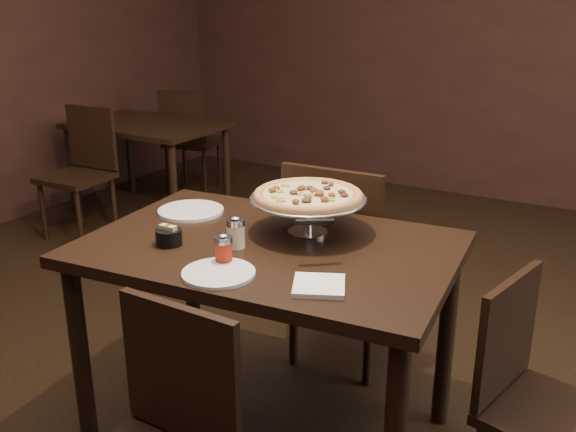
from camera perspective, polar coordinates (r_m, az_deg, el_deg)
The scene contains 15 objects.
room at distance 2.26m, azimuth -0.54°, elevation 12.64°, with size 6.04×7.04×2.84m.
dining_table at distance 2.33m, azimuth -1.69°, elevation -4.91°, with size 1.38×0.99×0.82m.
background_table at distance 5.13m, azimuth -12.41°, elevation 7.05°, with size 1.14×0.76×0.72m.
pizza_stand at distance 2.34m, azimuth 1.79°, elevation 1.81°, with size 0.43×0.43×0.18m.
parmesan_shaker at distance 2.24m, azimuth -4.68°, elevation -1.49°, with size 0.07×0.07×0.12m.
pepper_flake_shaker at distance 2.11m, azimuth -5.75°, elevation -2.98°, with size 0.06×0.06×0.11m.
packet_caddy at distance 2.30m, azimuth -10.56°, elevation -1.80°, with size 0.09×0.09×0.07m.
napkin_stack at distance 1.95m, azimuth 2.77°, elevation -6.21°, with size 0.15×0.15×0.02m, color white.
plate_left at distance 2.64m, azimuth -8.63°, elevation 0.46°, with size 0.27×0.27×0.01m, color white.
plate_near at distance 2.05m, azimuth -6.19°, elevation -5.07°, with size 0.23×0.23×0.01m, color white.
serving_spatula at distance 2.08m, azimuth 2.40°, elevation -0.58°, with size 0.16×0.16×0.02m.
chair_far at distance 2.89m, azimuth 4.77°, elevation -3.79°, with size 0.47×0.47×0.98m.
chair_side at distance 2.27m, azimuth 20.99°, elevation -14.54°, with size 0.46×0.46×0.82m.
bg_chair_far at distance 5.61m, azimuth -8.76°, elevation 6.94°, with size 0.51×0.51×0.90m.
bg_chair_near at distance 4.79m, azimuth -17.82°, elevation 4.19°, with size 0.44×0.44×0.91m.
Camera 1 is at (1.21, -1.91, 1.66)m, focal length 40.00 mm.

